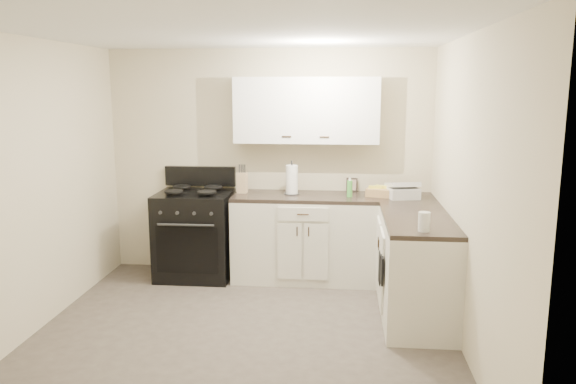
# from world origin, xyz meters

# --- Properties ---
(floor) EXTENTS (3.60, 3.60, 0.00)m
(floor) POSITION_xyz_m (0.00, 0.00, 0.00)
(floor) COLOR #473F38
(floor) RESTS_ON ground
(ceiling) EXTENTS (3.60, 3.60, 0.00)m
(ceiling) POSITION_xyz_m (0.00, 0.00, 2.50)
(ceiling) COLOR white
(ceiling) RESTS_ON wall_back
(wall_back) EXTENTS (3.60, 0.00, 3.60)m
(wall_back) POSITION_xyz_m (0.00, 1.80, 1.25)
(wall_back) COLOR beige
(wall_back) RESTS_ON ground
(wall_right) EXTENTS (0.00, 3.60, 3.60)m
(wall_right) POSITION_xyz_m (1.80, 0.00, 1.25)
(wall_right) COLOR beige
(wall_right) RESTS_ON ground
(wall_left) EXTENTS (0.00, 3.60, 3.60)m
(wall_left) POSITION_xyz_m (-1.80, 0.00, 1.25)
(wall_left) COLOR beige
(wall_left) RESTS_ON ground
(wall_front) EXTENTS (3.60, 0.00, 3.60)m
(wall_front) POSITION_xyz_m (0.00, -1.80, 1.25)
(wall_front) COLOR beige
(wall_front) RESTS_ON ground
(base_cabinets_back) EXTENTS (1.55, 0.60, 0.90)m
(base_cabinets_back) POSITION_xyz_m (0.43, 1.50, 0.45)
(base_cabinets_back) COLOR silver
(base_cabinets_back) RESTS_ON floor
(base_cabinets_right) EXTENTS (0.60, 1.90, 0.90)m
(base_cabinets_right) POSITION_xyz_m (1.50, 0.85, 0.45)
(base_cabinets_right) COLOR silver
(base_cabinets_right) RESTS_ON floor
(countertop_back) EXTENTS (1.55, 0.60, 0.04)m
(countertop_back) POSITION_xyz_m (0.43, 1.50, 0.92)
(countertop_back) COLOR black
(countertop_back) RESTS_ON base_cabinets_back
(countertop_right) EXTENTS (0.60, 1.90, 0.04)m
(countertop_right) POSITION_xyz_m (1.50, 0.85, 0.92)
(countertop_right) COLOR black
(countertop_right) RESTS_ON base_cabinets_right
(upper_cabinets) EXTENTS (1.55, 0.30, 0.70)m
(upper_cabinets) POSITION_xyz_m (0.43, 1.65, 1.84)
(upper_cabinets) COLOR white
(upper_cabinets) RESTS_ON wall_back
(stove) EXTENTS (0.81, 0.69, 0.98)m
(stove) POSITION_xyz_m (-0.79, 1.48, 0.46)
(stove) COLOR black
(stove) RESTS_ON floor
(knife_block) EXTENTS (0.11, 0.10, 0.23)m
(knife_block) POSITION_xyz_m (-0.27, 1.57, 1.05)
(knife_block) COLOR tan
(knife_block) RESTS_ON countertop_back
(paper_towel) EXTENTS (0.16, 0.16, 0.32)m
(paper_towel) POSITION_xyz_m (0.28, 1.54, 1.10)
(paper_towel) COLOR white
(paper_towel) RESTS_ON countertop_back
(soap_bottle) EXTENTS (0.07, 0.07, 0.17)m
(soap_bottle) POSITION_xyz_m (0.90, 1.46, 1.03)
(soap_bottle) COLOR green
(soap_bottle) RESTS_ON countertop_back
(picture_frame) EXTENTS (0.13, 0.06, 0.15)m
(picture_frame) POSITION_xyz_m (0.93, 1.76, 1.02)
(picture_frame) COLOR black
(picture_frame) RESTS_ON countertop_back
(wicker_basket) EXTENTS (0.29, 0.24, 0.09)m
(wicker_basket) POSITION_xyz_m (1.21, 1.50, 0.98)
(wicker_basket) COLOR tan
(wicker_basket) RESTS_ON countertop_right
(countertop_grill) EXTENTS (0.36, 0.34, 0.11)m
(countertop_grill) POSITION_xyz_m (1.45, 1.45, 1.00)
(countertop_grill) COLOR silver
(countertop_grill) RESTS_ON countertop_right
(glass_jar) EXTENTS (0.12, 0.12, 0.16)m
(glass_jar) POSITION_xyz_m (1.48, 0.06, 1.02)
(glass_jar) COLOR silver
(glass_jar) RESTS_ON countertop_right
(oven_mitt_near) EXTENTS (0.02, 0.14, 0.25)m
(oven_mitt_near) POSITION_xyz_m (1.18, 0.31, 0.52)
(oven_mitt_near) COLOR black
(oven_mitt_near) RESTS_ON base_cabinets_right
(oven_mitt_far) EXTENTS (0.02, 0.17, 0.29)m
(oven_mitt_far) POSITION_xyz_m (1.18, 0.53, 0.46)
(oven_mitt_far) COLOR black
(oven_mitt_far) RESTS_ON base_cabinets_right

